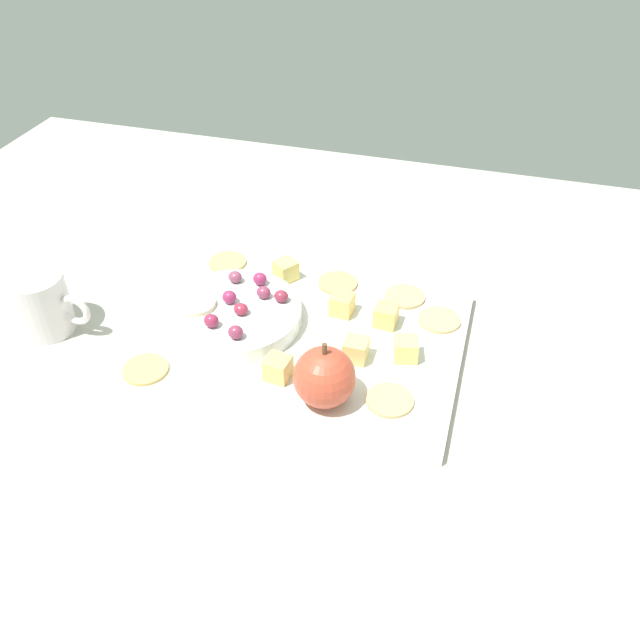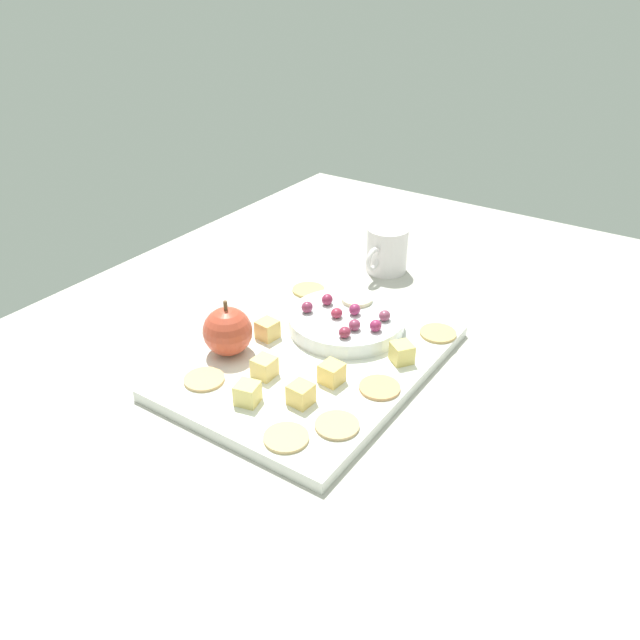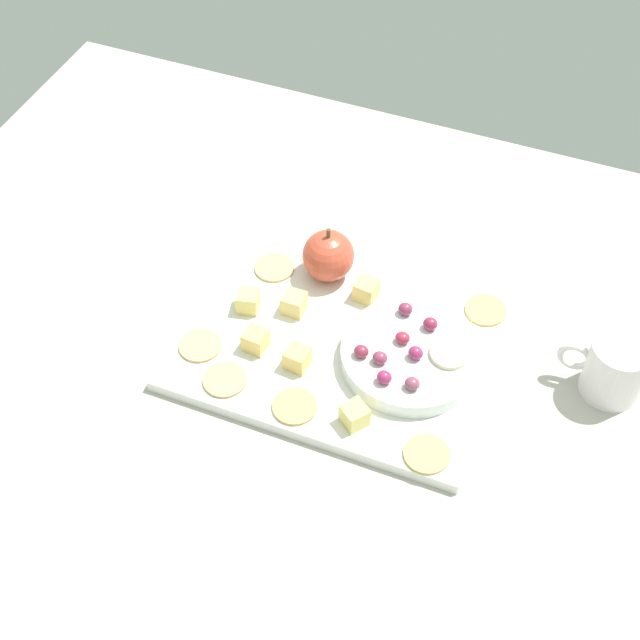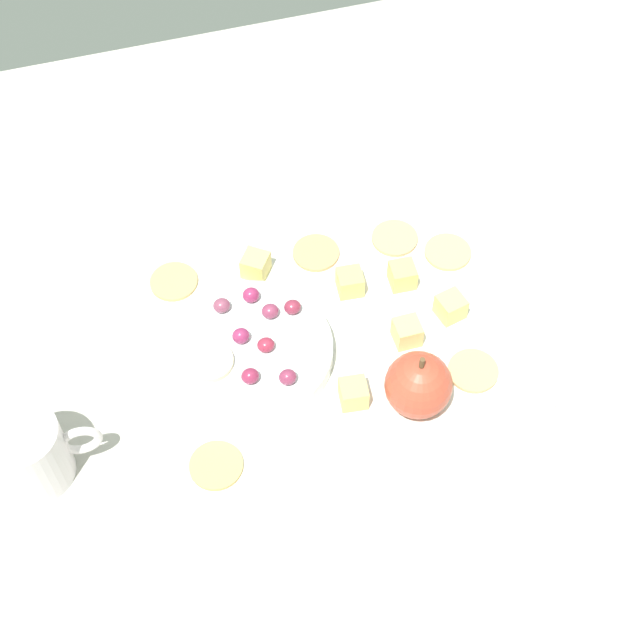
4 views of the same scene
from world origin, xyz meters
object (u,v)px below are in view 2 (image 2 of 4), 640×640
cheese_cube_1 (332,373)px  grape_4 (307,307)px  cracker_4 (337,425)px  apple_slice_0 (357,299)px  cracker_1 (286,438)px  cheese_cube_2 (301,394)px  cheese_cube_5 (264,367)px  grape_5 (327,300)px  grape_6 (337,313)px  cracker_2 (438,333)px  apple_whole (228,331)px  cheese_cube_0 (248,393)px  cracker_3 (380,388)px  grape_0 (343,333)px  grape_1 (355,325)px  cheese_cube_3 (402,353)px  grape_2 (385,316)px  grape_7 (376,326)px  cheese_cube_4 (267,329)px  cracker_0 (204,379)px  cracker_5 (309,290)px  serving_dish (346,321)px  platter (313,361)px  cup (387,250)px

cheese_cube_1 → grape_4: 14.05cm
cracker_4 → apple_slice_0: apple_slice_0 is taller
cracker_4 → cracker_1: bearing=144.3°
cheese_cube_2 → cheese_cube_5: 7.19cm
grape_5 → grape_6: grape_5 is taller
cracker_2 → grape_6: size_ratio=2.92×
cheese_cube_1 → cheese_cube_5: size_ratio=1.00×
apple_whole → cheese_cube_0: (-6.87, -8.87, -1.94)cm
cheese_cube_2 → cheese_cube_5: (1.94, 6.93, 0.00)cm
cracker_4 → grape_5: grape_5 is taller
grape_5 → apple_slice_0: (3.22, -2.98, -0.50)cm
cheese_cube_5 → cracker_3: size_ratio=0.51×
cracker_1 → cracker_4: 5.95cm
grape_4 → grape_0: bearing=-110.5°
cheese_cube_5 → grape_1: grape_1 is taller
cheese_cube_3 → cracker_4: (-15.58, -0.16, -1.09)cm
cracker_1 → cheese_cube_2: bearing=21.2°
cheese_cube_5 → cracker_1: bearing=-130.8°
grape_2 → cheese_cube_1: bearing=-178.9°
cheese_cube_0 → grape_0: 15.86cm
cheese_cube_2 → grape_6: grape_6 is taller
grape_1 → grape_7: size_ratio=1.00×
cheese_cube_2 → cheese_cube_0: bearing=122.7°
cheese_cube_4 → cracker_2: (13.74, -18.95, -1.09)cm
cracker_3 → cheese_cube_0: bearing=133.4°
cheese_cube_3 → grape_4: (0.64, 15.25, 1.61)cm
cracker_0 → grape_6: size_ratio=2.92×
grape_1 → grape_6: 4.00cm
cracker_1 → grape_0: 18.78cm
cracker_5 → grape_0: grape_0 is taller
cracker_4 → cracker_0: bearing=95.7°
cheese_cube_0 → grape_1: (17.96, -3.58, 1.57)cm
cracker_2 → serving_dish: bearing=116.0°
grape_0 → grape_2: (7.02, -2.19, -0.00)cm
platter → apple_whole: (-5.37, 9.66, 3.99)cm
cracker_3 → grape_4: 17.74cm
cheese_cube_0 → cup: 42.94cm
cheese_cube_4 → cracker_4: size_ratio=0.51×
cracker_5 → cheese_cube_1: bearing=-138.3°
cheese_cube_5 → grape_5: grape_5 is taller
cheese_cube_1 → cup: bearing=18.2°
apple_whole → apple_slice_0: 20.03cm
grape_0 → grape_5: size_ratio=1.00×
grape_7 → apple_slice_0: 8.45cm
cracker_0 → grape_0: bearing=-35.2°
platter → cheese_cube_3: size_ratio=14.28×
cracker_0 → cheese_cube_0: bearing=-92.2°
cheese_cube_2 → cracker_4: size_ratio=0.51×
cheese_cube_2 → grape_0: 12.27cm
cheese_cube_5 → grape_6: bearing=-6.2°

